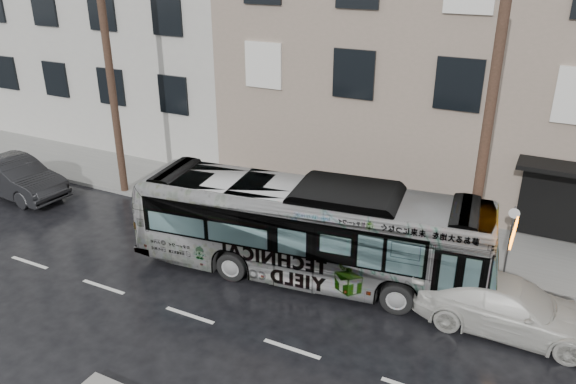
# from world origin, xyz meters

# --- Properties ---
(ground) EXTENTS (120.00, 120.00, 0.00)m
(ground) POSITION_xyz_m (0.00, 0.00, 0.00)
(ground) COLOR black
(ground) RESTS_ON ground
(sidewalk) EXTENTS (90.00, 3.60, 0.15)m
(sidewalk) POSITION_xyz_m (0.00, 4.90, 0.07)
(sidewalk) COLOR gray
(sidewalk) RESTS_ON ground
(building_taupe) EXTENTS (20.00, 12.00, 11.00)m
(building_taupe) POSITION_xyz_m (5.00, 12.70, 5.50)
(building_taupe) COLOR gray
(building_taupe) RESTS_ON ground
(utility_pole_front) EXTENTS (0.30, 0.30, 9.00)m
(utility_pole_front) POSITION_xyz_m (6.50, 3.30, 4.65)
(utility_pole_front) COLOR #4A3125
(utility_pole_front) RESTS_ON sidewalk
(utility_pole_rear) EXTENTS (0.30, 0.30, 9.00)m
(utility_pole_rear) POSITION_xyz_m (-7.50, 3.30, 4.65)
(utility_pole_rear) COLOR #4A3125
(utility_pole_rear) RESTS_ON sidewalk
(sign_post) EXTENTS (0.06, 0.06, 2.40)m
(sign_post) POSITION_xyz_m (7.60, 3.30, 1.35)
(sign_post) COLOR slate
(sign_post) RESTS_ON sidewalk
(bus) EXTENTS (11.33, 3.93, 3.09)m
(bus) POSITION_xyz_m (2.08, 1.01, 1.55)
(bus) COLOR #B2B2B2
(bus) RESTS_ON ground
(white_sedan) EXTENTS (4.91, 2.02, 1.42)m
(white_sedan) POSITION_xyz_m (7.96, 0.87, 0.71)
(white_sedan) COLOR #BAB9B1
(white_sedan) RESTS_ON ground
(dark_sedan) EXTENTS (4.96, 2.09, 1.59)m
(dark_sedan) POSITION_xyz_m (-11.33, 1.16, 0.80)
(dark_sedan) COLOR black
(dark_sedan) RESTS_ON ground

